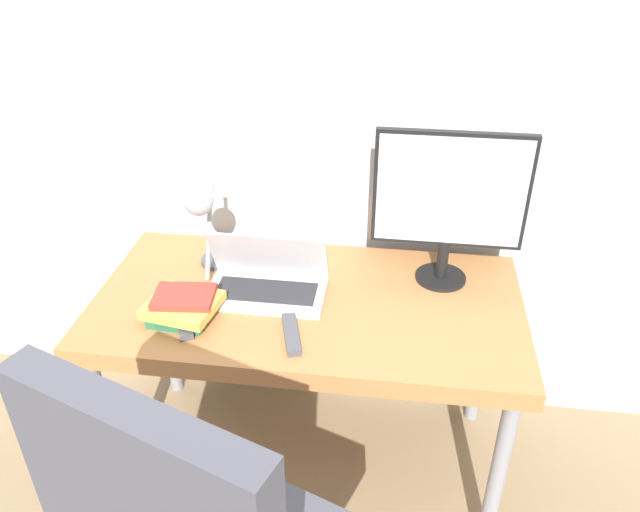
% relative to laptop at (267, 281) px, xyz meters
% --- Properties ---
extents(wall_back, '(8.00, 0.05, 2.60)m').
position_rel_laptop_xyz_m(wall_back, '(0.13, 0.39, 0.55)').
color(wall_back, silver).
rests_on(wall_back, ground_plane).
extents(desk, '(1.33, 0.68, 0.71)m').
position_rel_laptop_xyz_m(desk, '(0.13, -0.02, -0.11)').
color(desk, '#B77542').
rests_on(desk, ground_plane).
extents(laptop, '(0.37, 0.21, 0.21)m').
position_rel_laptop_xyz_m(laptop, '(0.00, 0.00, 0.00)').
color(laptop, silver).
rests_on(laptop, desk).
extents(monitor, '(0.47, 0.16, 0.50)m').
position_rel_laptop_xyz_m(monitor, '(0.54, 0.16, 0.25)').
color(monitor, black).
rests_on(monitor, desk).
extents(desk_lamp, '(0.12, 0.24, 0.34)m').
position_rel_laptop_xyz_m(desk_lamp, '(-0.20, 0.05, 0.19)').
color(desk_lamp, '#4C4C51').
rests_on(desk_lamp, desk).
extents(book_stack, '(0.23, 0.23, 0.08)m').
position_rel_laptop_xyz_m(book_stack, '(-0.22, -0.15, -0.01)').
color(book_stack, '#286B47').
rests_on(book_stack, desk).
extents(tv_remote, '(0.09, 0.18, 0.02)m').
position_rel_laptop_xyz_m(tv_remote, '(0.11, -0.21, -0.03)').
color(tv_remote, '#4C4C51').
rests_on(tv_remote, desk).
extents(media_remote, '(0.09, 0.15, 0.02)m').
position_rel_laptop_xyz_m(media_remote, '(-0.21, -0.20, -0.03)').
color(media_remote, '#4C4C51').
rests_on(media_remote, desk).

